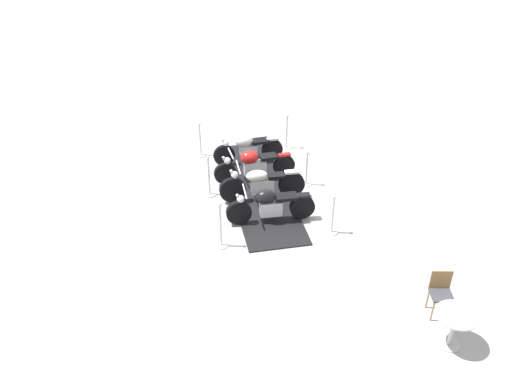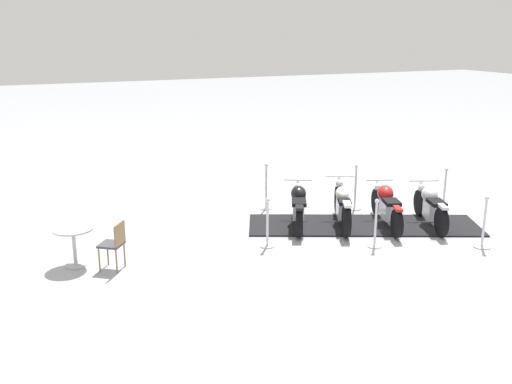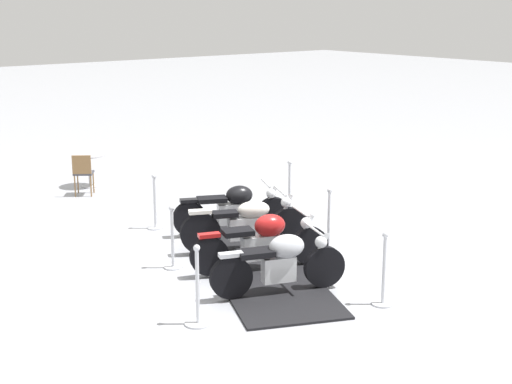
% 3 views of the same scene
% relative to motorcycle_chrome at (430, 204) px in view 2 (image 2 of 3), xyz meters
% --- Properties ---
extents(ground_plane, '(80.00, 80.00, 0.00)m').
position_rel_motorcycle_chrome_xyz_m(ground_plane, '(0.57, 1.37, -0.50)').
color(ground_plane, '#A8AAB2').
extents(display_platform, '(3.44, 5.31, 0.03)m').
position_rel_motorcycle_chrome_xyz_m(display_platform, '(0.57, 1.37, -0.48)').
color(display_platform, black).
rests_on(display_platform, ground_plane).
extents(motorcycle_chrome, '(1.93, 0.92, 0.90)m').
position_rel_motorcycle_chrome_xyz_m(motorcycle_chrome, '(0.00, 0.00, 0.00)').
color(motorcycle_chrome, black).
rests_on(motorcycle_chrome, display_platform).
extents(motorcycle_maroon, '(2.14, 0.96, 0.89)m').
position_rel_motorcycle_chrome_xyz_m(motorcycle_maroon, '(0.41, 0.90, 0.00)').
color(motorcycle_maroon, black).
rests_on(motorcycle_maroon, display_platform).
extents(motorcycle_cream, '(2.04, 1.10, 0.99)m').
position_rel_motorcycle_chrome_xyz_m(motorcycle_cream, '(0.80, 1.80, -0.02)').
color(motorcycle_cream, black).
rests_on(motorcycle_cream, display_platform).
extents(motorcycle_black, '(1.98, 1.11, 0.90)m').
position_rel_motorcycle_chrome_xyz_m(motorcycle_black, '(1.20, 2.71, -0.02)').
color(motorcycle_black, black).
rests_on(motorcycle_black, display_platform).
extents(stanchion_right_rear, '(0.31, 0.31, 1.15)m').
position_rel_motorcycle_chrome_xyz_m(stanchion_right_rear, '(2.65, 2.84, -0.11)').
color(stanchion_right_rear, silver).
rests_on(stanchion_right_rear, ground_plane).
extents(stanchion_right_front, '(0.31, 0.31, 1.05)m').
position_rel_motorcycle_chrome_xyz_m(stanchion_right_front, '(0.86, -1.17, -0.15)').
color(stanchion_right_front, silver).
rests_on(stanchion_right_front, ground_plane).
extents(stanchion_left_front, '(0.36, 0.36, 1.09)m').
position_rel_motorcycle_chrome_xyz_m(stanchion_left_front, '(-1.51, -0.11, -0.18)').
color(stanchion_left_front, silver).
rests_on(stanchion_left_front, ground_plane).
extents(stanchion_left_rear, '(0.30, 0.30, 1.04)m').
position_rel_motorcycle_chrome_xyz_m(stanchion_left_rear, '(0.29, 3.90, -0.15)').
color(stanchion_left_rear, silver).
rests_on(stanchion_left_rear, ground_plane).
extents(stanchion_right_mid, '(0.34, 0.34, 1.14)m').
position_rel_motorcycle_chrome_xyz_m(stanchion_right_mid, '(1.76, 0.84, -0.14)').
color(stanchion_right_mid, silver).
rests_on(stanchion_right_mid, ground_plane).
extents(stanchion_left_mid, '(0.29, 0.29, 1.02)m').
position_rel_motorcycle_chrome_xyz_m(stanchion_left_mid, '(-0.61, 1.90, -0.14)').
color(stanchion_left_mid, silver).
rests_on(stanchion_left_mid, ground_plane).
extents(cafe_table, '(0.74, 0.74, 0.74)m').
position_rel_motorcycle_chrome_xyz_m(cafe_table, '(0.83, 7.63, 0.06)').
color(cafe_table, '#B7B7BC').
rests_on(cafe_table, ground_plane).
extents(cafe_chair_near_table, '(0.56, 0.56, 0.91)m').
position_rel_motorcycle_chrome_xyz_m(cafe_chair_near_table, '(0.35, 6.96, 0.04)').
color(cafe_chair_near_table, olive).
rests_on(cafe_chair_near_table, ground_plane).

